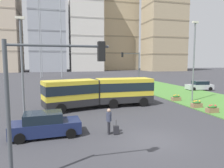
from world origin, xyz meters
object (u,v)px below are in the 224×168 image
at_px(flower_planter_2, 197,104).
at_px(apartment_tower_centre, 85,21).
at_px(car_silver_hatch, 199,86).
at_px(traffic_light_near_left, 44,86).
at_px(car_navy_sedan, 45,125).
at_px(apartment_tower_westcentre, 48,34).
at_px(traffic_light_far_right, 133,65).
at_px(streetlight_median, 194,58).
at_px(rolling_suitcase, 116,130).
at_px(articulated_bus, 100,92).
at_px(pedestrian_crossing, 109,119).
at_px(apartment_tower_eastcentre, 117,31).
at_px(streetlight_left, 22,64).
at_px(apartment_tower_east, 164,23).
at_px(flower_planter_1, 212,109).
at_px(apartment_tower_west, 3,23).
at_px(flower_planter_3, 176,98).

bearing_deg(flower_planter_2, apartment_tower_centre, 89.48).
relative_size(car_silver_hatch, traffic_light_near_left, 0.81).
bearing_deg(car_navy_sedan, apartment_tower_westcentre, 91.91).
bearing_deg(traffic_light_far_right, flower_planter_2, -84.55).
bearing_deg(streetlight_median, car_silver_hatch, 48.09).
bearing_deg(rolling_suitcase, apartment_tower_westcentre, 94.55).
height_order(rolling_suitcase, traffic_light_far_right, traffic_light_far_right).
height_order(articulated_bus, pedestrian_crossing, articulated_bus).
distance_m(flower_planter_2, apartment_tower_eastcentre, 109.88).
xyz_separation_m(car_navy_sedan, streetlight_median, (16.79, 7.88, 4.50)).
distance_m(pedestrian_crossing, traffic_light_far_right, 22.52).
bearing_deg(car_navy_sedan, apartment_tower_centre, 80.83).
bearing_deg(streetlight_left, articulated_bus, 21.95).
bearing_deg(streetlight_median, pedestrian_crossing, -145.96).
bearing_deg(rolling_suitcase, traffic_light_near_left, -132.44).
distance_m(streetlight_median, apartment_tower_centre, 91.93).
height_order(traffic_light_near_left, apartment_tower_east, apartment_tower_east).
relative_size(flower_planter_1, apartment_tower_east, 0.02).
bearing_deg(car_silver_hatch, pedestrian_crossing, -140.00).
distance_m(car_navy_sedan, rolling_suitcase, 4.66).
relative_size(pedestrian_crossing, traffic_light_near_left, 0.31).
xyz_separation_m(articulated_bus, apartment_tower_east, (51.30, 80.37, 23.61)).
distance_m(car_silver_hatch, flower_planter_1, 16.91).
distance_m(pedestrian_crossing, streetlight_left, 8.90).
bearing_deg(traffic_light_far_right, car_navy_sedan, -124.57).
height_order(car_silver_hatch, streetlight_median, streetlight_median).
height_order(streetlight_median, apartment_tower_centre, apartment_tower_centre).
bearing_deg(apartment_tower_westcentre, apartment_tower_eastcentre, 17.12).
distance_m(streetlight_median, apartment_tower_west, 98.39).
height_order(flower_planter_1, streetlight_median, streetlight_median).
bearing_deg(apartment_tower_west, traffic_light_far_right, -64.19).
distance_m(articulated_bus, apartment_tower_westcentre, 91.70).
relative_size(streetlight_median, apartment_tower_west, 0.21).
bearing_deg(flower_planter_3, articulated_bus, -175.17).
xyz_separation_m(pedestrian_crossing, apartment_tower_east, (52.41, 88.64, 24.26)).
height_order(car_silver_hatch, flower_planter_3, car_silver_hatch).
xyz_separation_m(apartment_tower_eastcentre, apartment_tower_east, (19.62, -21.65, 1.49)).
bearing_deg(apartment_tower_westcentre, pedestrian_crossing, -85.71).
distance_m(traffic_light_far_right, apartment_tower_eastcentre, 95.08).
bearing_deg(apartment_tower_centre, rolling_suitcase, -96.49).
height_order(rolling_suitcase, apartment_tower_eastcentre, apartment_tower_eastcentre).
bearing_deg(flower_planter_3, apartment_tower_west, 113.68).
height_order(traffic_light_far_right, streetlight_median, streetlight_median).
relative_size(rolling_suitcase, apartment_tower_westcentre, 0.03).
relative_size(traffic_light_near_left, streetlight_left, 0.67).
bearing_deg(streetlight_left, apartment_tower_eastcentre, 69.68).
bearing_deg(apartment_tower_eastcentre, car_silver_hatch, -97.67).
xyz_separation_m(streetlight_median, apartment_tower_eastcentre, (20.10, 101.72, 18.52)).
bearing_deg(apartment_tower_westcentre, apartment_tower_centre, 0.58).
distance_m(flower_planter_2, streetlight_left, 17.38).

